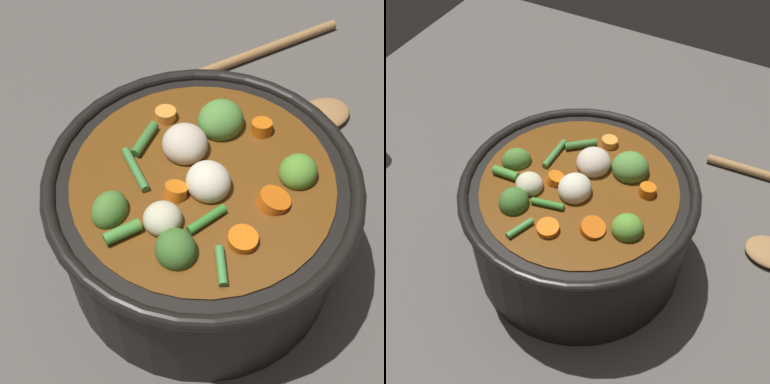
# 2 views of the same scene
# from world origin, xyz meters

# --- Properties ---
(ground_plane) EXTENTS (1.10, 1.10, 0.00)m
(ground_plane) POSITION_xyz_m (0.00, 0.00, 0.00)
(ground_plane) COLOR #514C47
(cooking_pot) EXTENTS (0.28, 0.28, 0.16)m
(cooking_pot) POSITION_xyz_m (0.00, 0.00, 0.07)
(cooking_pot) COLOR black
(cooking_pot) RESTS_ON ground_plane
(wooden_spoon) EXTENTS (0.19, 0.25, 0.01)m
(wooden_spoon) POSITION_xyz_m (0.18, -0.23, 0.01)
(wooden_spoon) COLOR #9F7242
(wooden_spoon) RESTS_ON ground_plane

